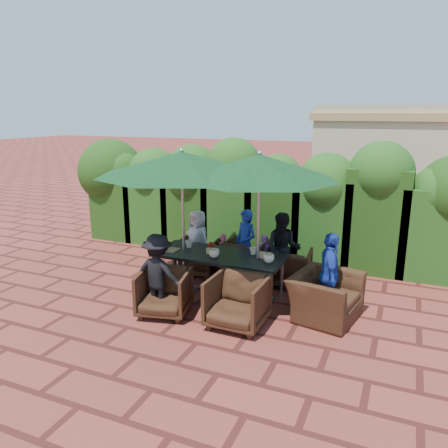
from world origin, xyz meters
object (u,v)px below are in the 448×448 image
at_px(umbrella_right, 259,167).
at_px(chair_far_right, 290,265).
at_px(chair_end_right, 326,289).
at_px(chair_near_right, 238,299).
at_px(chair_far_left, 198,255).
at_px(umbrella_left, 182,164).
at_px(dining_table, 219,258).
at_px(chair_far_mid, 246,257).
at_px(chair_near_left, 164,290).

bearing_deg(umbrella_right, chair_far_right, 71.78).
xyz_separation_m(chair_far_right, chair_end_right, (0.82, -1.07, 0.09)).
bearing_deg(chair_near_right, chair_far_left, 132.10).
height_order(chair_near_right, chair_end_right, chair_end_right).
xyz_separation_m(umbrella_left, chair_far_left, (-0.16, 0.85, -1.84)).
bearing_deg(chair_far_left, chair_far_right, 179.13).
bearing_deg(dining_table, chair_near_right, -52.27).
bearing_deg(chair_far_mid, chair_near_left, 73.46).
bearing_deg(umbrella_left, chair_far_right, 31.62).
height_order(umbrella_left, chair_near_right, umbrella_left).
bearing_deg(chair_far_right, chair_far_left, -0.47).
height_order(chair_far_left, chair_far_right, chair_far_left).
relative_size(chair_far_left, chair_end_right, 0.73).
distance_m(chair_far_left, chair_near_right, 2.24).
distance_m(dining_table, chair_end_right, 1.79).
bearing_deg(chair_end_right, chair_near_left, 121.29).
relative_size(umbrella_left, chair_far_mid, 3.61).
xyz_separation_m(chair_far_mid, chair_end_right, (1.69, -1.10, 0.06)).
height_order(dining_table, chair_far_right, dining_table).
xyz_separation_m(chair_far_left, chair_near_right, (1.48, -1.69, 0.03)).
xyz_separation_m(chair_far_left, chair_near_left, (0.30, -1.77, 0.01)).
bearing_deg(umbrella_left, dining_table, 1.63).
bearing_deg(chair_far_left, umbrella_right, 146.09).
bearing_deg(chair_near_left, chair_far_right, 39.01).
distance_m(umbrella_left, chair_near_right, 2.38).
distance_m(chair_far_left, chair_far_right, 1.78).
bearing_deg(chair_near_right, chair_end_right, 35.19).
relative_size(chair_far_mid, chair_end_right, 0.75).
relative_size(dining_table, umbrella_right, 0.87).
bearing_deg(chair_far_right, umbrella_right, 66.64).
bearing_deg(umbrella_right, chair_near_right, -89.61).
distance_m(chair_far_left, chair_end_right, 2.75).
distance_m(chair_near_right, chair_end_right, 1.35).
relative_size(dining_table, chair_far_right, 2.99).
relative_size(umbrella_left, chair_near_left, 3.68).
bearing_deg(umbrella_right, chair_far_mid, 119.97).
distance_m(chair_far_right, chair_end_right, 1.35).
distance_m(umbrella_left, chair_near_left, 2.05).
height_order(umbrella_left, chair_near_left, umbrella_left).
height_order(chair_far_right, chair_near_left, chair_near_left).
xyz_separation_m(chair_near_left, chair_near_right, (1.17, 0.08, 0.03)).
xyz_separation_m(chair_near_left, chair_end_right, (2.29, 0.84, 0.07)).
relative_size(umbrella_right, chair_end_right, 2.39).
bearing_deg(chair_near_left, umbrella_right, 26.52).
bearing_deg(chair_end_right, umbrella_right, 94.47).
bearing_deg(chair_near_left, chair_near_right, -9.34).
bearing_deg(dining_table, chair_far_mid, 84.72).
bearing_deg(chair_near_left, chair_far_mid, 59.37).
xyz_separation_m(chair_far_mid, chair_near_right, (0.57, -1.86, 0.02)).
bearing_deg(chair_near_left, chair_far_left, 86.37).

